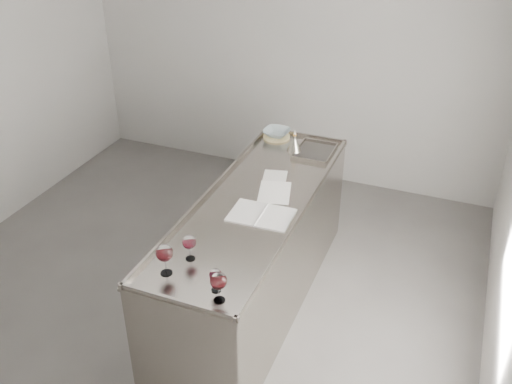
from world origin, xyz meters
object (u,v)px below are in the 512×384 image
at_px(wine_glass_left, 164,254).
at_px(ceramic_bowl, 277,133).
at_px(wine_glass_middle, 189,243).
at_px(notebook, 261,215).
at_px(wine_glass_right, 219,282).
at_px(counter, 255,252).
at_px(wine_glass_small, 216,276).
at_px(wine_funnel, 294,144).

height_order(wine_glass_left, ceramic_bowl, wine_glass_left).
relative_size(wine_glass_middle, notebook, 0.38).
relative_size(wine_glass_right, ceramic_bowl, 0.83).
relative_size(counter, wine_glass_right, 12.61).
height_order(wine_glass_right, wine_glass_small, wine_glass_right).
bearing_deg(wine_glass_small, wine_glass_left, 175.01).
distance_m(ceramic_bowl, wine_funnel, 0.30).
bearing_deg(notebook, ceramic_bowl, 103.43).
bearing_deg(wine_glass_middle, wine_glass_small, -37.21).
bearing_deg(counter, wine_glass_left, -100.98).
height_order(counter, ceramic_bowl, ceramic_bowl).
bearing_deg(counter, wine_funnel, 89.93).
bearing_deg(wine_glass_small, notebook, 93.10).
bearing_deg(wine_glass_right, wine_funnel, 96.14).
relative_size(wine_glass_left, wine_glass_middle, 1.20).
xyz_separation_m(counter, wine_glass_right, (0.21, -1.08, 0.60)).
bearing_deg(wine_glass_small, wine_funnel, 94.75).
relative_size(wine_glass_left, wine_glass_small, 1.38).
height_order(wine_glass_right, ceramic_bowl, wine_glass_right).
height_order(wine_glass_middle, ceramic_bowl, wine_glass_middle).
bearing_deg(wine_glass_right, wine_glass_small, 126.96).
bearing_deg(wine_funnel, counter, -90.07).
bearing_deg(wine_glass_right, counter, 101.16).
xyz_separation_m(wine_glass_right, wine_funnel, (-0.21, 1.97, -0.08)).
distance_m(wine_glass_middle, wine_glass_right, 0.44).
bearing_deg(notebook, wine_glass_right, -85.69).
relative_size(counter, ceramic_bowl, 10.45).
bearing_deg(wine_glass_left, wine_funnel, 84.17).
relative_size(wine_glass_left, ceramic_bowl, 0.90).
distance_m(wine_glass_left, ceramic_bowl, 2.06).
xyz_separation_m(wine_glass_left, ceramic_bowl, (-0.04, 2.05, -0.10)).
height_order(counter, notebook, counter).
bearing_deg(wine_funnel, wine_glass_small, -85.25).
xyz_separation_m(counter, wine_glass_left, (-0.19, -0.98, 0.62)).
xyz_separation_m(wine_glass_small, wine_funnel, (-0.16, 1.90, -0.05)).
bearing_deg(wine_glass_small, ceramic_bowl, 100.56).
bearing_deg(notebook, wine_glass_middle, -112.46).
distance_m(wine_glass_middle, ceramic_bowl, 1.88).
bearing_deg(wine_glass_right, notebook, 96.25).
xyz_separation_m(wine_glass_middle, wine_glass_right, (0.33, -0.28, 0.01)).
bearing_deg(wine_funnel, wine_glass_middle, -94.13).
bearing_deg(notebook, wine_glass_left, -112.51).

